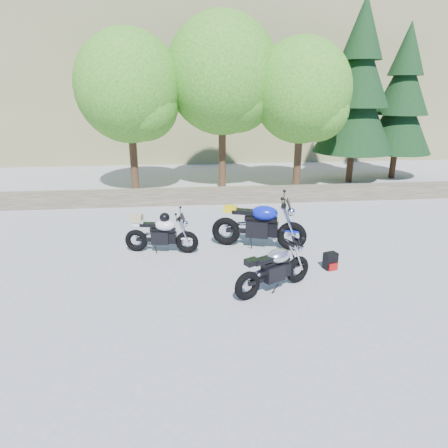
{
  "coord_description": "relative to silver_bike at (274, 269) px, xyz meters",
  "views": [
    {
      "loc": [
        -0.68,
        -7.67,
        3.7
      ],
      "look_at": [
        0.2,
        1.0,
        0.75
      ],
      "focal_mm": 32.0,
      "sensor_mm": 36.0,
      "label": 1
    }
  ],
  "objects": [
    {
      "name": "conifer_near",
      "position": [
        5.22,
        9.07,
        3.24
      ],
      "size": [
        3.17,
        3.17,
        7.06
      ],
      "color": "#382314",
      "rests_on": "ground"
    },
    {
      "name": "tree_decid_mid",
      "position": [
        -0.07,
        8.41,
        3.6
      ],
      "size": [
        4.08,
        4.08,
        6.24
      ],
      "color": "#382314",
      "rests_on": "ground"
    },
    {
      "name": "backpack",
      "position": [
        1.43,
        0.83,
        -0.27
      ],
      "size": [
        0.32,
        0.29,
        0.37
      ],
      "rotation": [
        0.0,
        0.0,
        0.3
      ],
      "color": "black",
      "rests_on": "ground"
    },
    {
      "name": "ground",
      "position": [
        -0.98,
        0.87,
        -0.44
      ],
      "size": [
        90.0,
        90.0,
        0.0
      ],
      "primitive_type": "plane",
      "color": "gray",
      "rests_on": "ground"
    },
    {
      "name": "blue_bike",
      "position": [
        0.11,
        2.2,
        0.13
      ],
      "size": [
        2.27,
        0.99,
        1.17
      ],
      "rotation": [
        0.0,
        0.0,
        -0.32
      ],
      "color": "black",
      "rests_on": "ground"
    },
    {
      "name": "white_bike",
      "position": [
        -2.25,
        2.15,
        0.04
      ],
      "size": [
        1.77,
        0.6,
        0.98
      ],
      "rotation": [
        0.0,
        0.0,
        -0.19
      ],
      "color": "black",
      "rests_on": "ground"
    },
    {
      "name": "hillside",
      "position": [
        2.02,
        28.87,
        7.06
      ],
      "size": [
        80.0,
        30.0,
        15.0
      ],
      "primitive_type": "cube",
      "color": "olive",
      "rests_on": "ground"
    },
    {
      "name": "conifer_far",
      "position": [
        7.42,
        9.67,
        2.83
      ],
      "size": [
        2.82,
        2.82,
        6.27
      ],
      "color": "#382314",
      "rests_on": "ground"
    },
    {
      "name": "stone_wall",
      "position": [
        -0.98,
        6.37,
        -0.19
      ],
      "size": [
        22.0,
        0.55,
        0.5
      ],
      "primitive_type": "cube",
      "color": "#4A3E31",
      "rests_on": "ground"
    },
    {
      "name": "tree_decid_left",
      "position": [
        -3.37,
        8.01,
        3.19
      ],
      "size": [
        3.67,
        3.67,
        5.62
      ],
      "color": "#382314",
      "rests_on": "ground"
    },
    {
      "name": "tree_decid_right",
      "position": [
        2.73,
        7.81,
        3.05
      ],
      "size": [
        3.54,
        3.54,
        5.41
      ],
      "color": "#382314",
      "rests_on": "ground"
    },
    {
      "name": "silver_bike",
      "position": [
        0.0,
        0.0,
        0.0
      ],
      "size": [
        1.66,
        0.98,
        0.91
      ],
      "rotation": [
        0.0,
        0.0,
        0.49
      ],
      "color": "black",
      "rests_on": "ground"
    }
  ]
}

